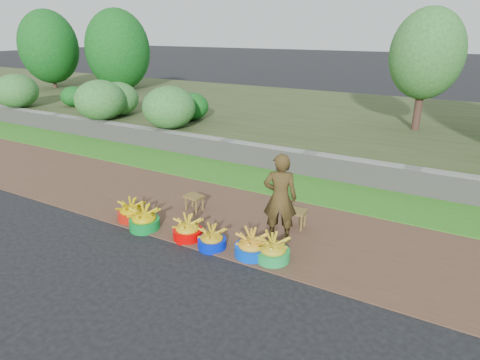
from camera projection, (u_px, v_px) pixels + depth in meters
The scene contains 15 objects.
ground_plane at pixel (214, 256), 6.09m from camera, with size 120.00×120.00×0.00m, color black.
dirt_shoulder at pixel (253, 223), 7.10m from camera, with size 80.00×2.50×0.02m, color #503627.
grass_verge at pixel (295, 186), 8.73m from camera, with size 80.00×1.50×0.04m, color #30791D.
retaining_wall at pixel (309, 164), 9.33m from camera, with size 80.00×0.35×0.55m, color gray.
earth_bank at pixel (361, 124), 13.33m from camera, with size 80.00×10.00×0.50m, color #3B4623.
vegetation at pixel (448, 58), 10.14m from camera, with size 31.99×7.45×4.24m.
basin_a at pixel (131, 212), 7.16m from camera, with size 0.49×0.49×0.36m.
basin_b at pixel (144, 220), 6.84m from camera, with size 0.52×0.52×0.39m.
basin_c at pixel (188, 230), 6.53m from camera, with size 0.48×0.48×0.36m.
basin_d at pixel (212, 239), 6.26m from camera, with size 0.45×0.45×0.33m.
basin_e at pixel (251, 246), 6.02m from camera, with size 0.51×0.51×0.38m.
basin_f at pixel (273, 250), 5.90m from camera, with size 0.51×0.51×0.38m.
stool_left at pixel (194, 198), 7.49m from camera, with size 0.37×0.30×0.30m.
stool_right at pixel (295, 213), 6.84m from camera, with size 0.38×0.30×0.32m.
vendor_woman at pixel (280, 198), 6.27m from camera, with size 0.53×0.35×1.46m, color black.
Camera 1 is at (2.93, -4.41, 3.24)m, focal length 30.00 mm.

